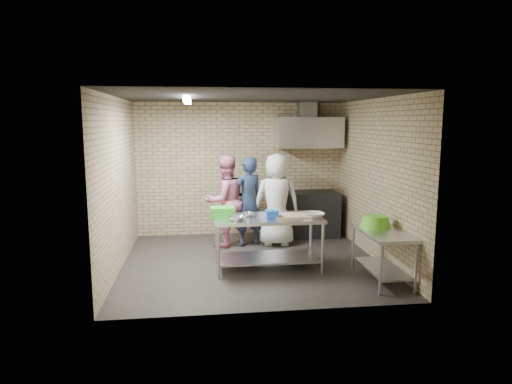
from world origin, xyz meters
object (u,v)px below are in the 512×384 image
Objects in this scene: green_basin at (376,221)px; woman_pink at (225,201)px; blue_tub at (272,214)px; bottle_green at (328,136)px; stove at (308,214)px; woman_white at (277,200)px; prep_table at (268,243)px; man_navy at (248,201)px; side_counter at (382,256)px; green_crate at (223,212)px; bottle_red at (309,136)px.

green_basin is 2.88m from woman_pink.
bottle_green is at bearing 56.79° from blue_tub.
stove is at bearing 171.40° from woman_pink.
prep_table is at bearing 78.78° from woman_white.
woman_white is (-1.19, 1.87, 0.04)m from green_basin.
green_basin is 0.26× the size of woman_white.
man_navy is 0.42m from woman_pink.
woman_white is (-1.21, 2.12, 0.50)m from side_counter.
woman_white reaches higher than green_crate.
stove is 1.65m from bottle_green.
bottle_green reaches higher than man_navy.
man_navy is (-0.21, 1.53, -0.06)m from blue_tub.
stove is 2.41m from blue_tub.
bottle_red is at bearing 64.17° from blue_tub.
bottle_red reaches higher than green_crate.
man_navy is (-1.72, 1.92, 0.00)m from green_basin.
side_counter is at bearing 107.77° from woman_pink.
woman_white reaches higher than stove.
green_crate is 1.66m from woman_white.
bottle_red is at bearing 180.00° from bottle_green.
stove is 0.69× the size of woman_white.
bottle_red is (0.05, 0.24, 1.58)m from stove.
green_basin is 2.98m from bottle_green.
bottle_green reaches higher than stove.
blue_tub is at bearing 81.61° from woman_white.
green_basin is (1.57, -0.49, 0.41)m from prep_table.
woman_pink is at bearing 138.10° from green_basin.
woman_pink is at bearing 112.38° from blue_tub.
man_navy reaches higher than side_counter.
green_crate is at bearing -134.23° from stove.
side_counter is 2.50m from green_crate.
bottle_green is at bearing 89.58° from green_basin.
blue_tub is 1.57m from green_basin.
green_basin is at bearing -82.10° from bottle_red.
bottle_green is at bearing -179.53° from man_navy.
man_navy is at bearing 131.86° from green_basin.
blue_tub is 3.02m from bottle_green.
bottle_red is 0.10× the size of woman_white.
prep_table is 1.69m from green_basin.
side_counter is 3.44m from bottle_red.
green_basin reaches higher than stove.
bottle_red reaches higher than prep_table.
woman_pink is at bearing -161.49° from stove.
bottle_green is (0.45, 0.24, 1.57)m from stove.
bottle_green is 2.26m from man_navy.
blue_tub is at bearing 157.24° from side_counter.
side_counter is at bearing -80.71° from stove.
woman_white is at bearing 74.59° from prep_table.
woman_pink reaches higher than green_basin.
man_navy reaches higher than blue_tub.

